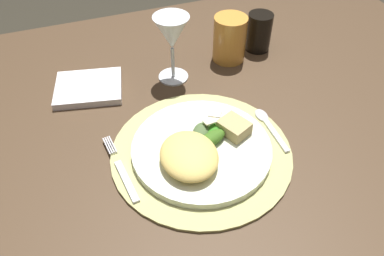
{
  "coord_description": "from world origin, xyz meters",
  "views": [
    {
      "loc": [
        -0.22,
        -0.49,
        1.28
      ],
      "look_at": [
        -0.04,
        0.0,
        0.77
      ],
      "focal_mm": 35.45,
      "sensor_mm": 36.0,
      "label": 1
    }
  ],
  "objects_px": {
    "dinner_plate": "(201,148)",
    "dark_tumbler": "(259,32)",
    "napkin": "(89,88)",
    "amber_tumbler": "(230,39)",
    "fork": "(122,171)",
    "wine_glass": "(172,35)",
    "dining_table": "(208,166)",
    "spoon": "(267,123)"
  },
  "relations": [
    {
      "from": "dinner_plate",
      "to": "dark_tumbler",
      "type": "xyz_separation_m",
      "value": [
        0.26,
        0.29,
        0.03
      ]
    },
    {
      "from": "napkin",
      "to": "amber_tumbler",
      "type": "distance_m",
      "value": 0.34
    },
    {
      "from": "fork",
      "to": "dark_tumbler",
      "type": "relative_size",
      "value": 1.76
    },
    {
      "from": "fork",
      "to": "amber_tumbler",
      "type": "bearing_deg",
      "value": 39.43
    },
    {
      "from": "dinner_plate",
      "to": "napkin",
      "type": "relative_size",
      "value": 1.81
    },
    {
      "from": "fork",
      "to": "amber_tumbler",
      "type": "distance_m",
      "value": 0.42
    },
    {
      "from": "napkin",
      "to": "wine_glass",
      "type": "bearing_deg",
      "value": -5.47
    },
    {
      "from": "dining_table",
      "to": "dark_tumbler",
      "type": "height_order",
      "value": "dark_tumbler"
    },
    {
      "from": "amber_tumbler",
      "to": "napkin",
      "type": "bearing_deg",
      "value": -178.3
    },
    {
      "from": "dining_table",
      "to": "napkin",
      "type": "distance_m",
      "value": 0.31
    },
    {
      "from": "dinner_plate",
      "to": "napkin",
      "type": "distance_m",
      "value": 0.31
    },
    {
      "from": "fork",
      "to": "wine_glass",
      "type": "xyz_separation_m",
      "value": [
        0.17,
        0.24,
        0.1
      ]
    },
    {
      "from": "dining_table",
      "to": "dinner_plate",
      "type": "xyz_separation_m",
      "value": [
        -0.04,
        -0.05,
        0.12
      ]
    },
    {
      "from": "fork",
      "to": "napkin",
      "type": "bearing_deg",
      "value": 93.6
    },
    {
      "from": "spoon",
      "to": "dining_table",
      "type": "bearing_deg",
      "value": 167.51
    },
    {
      "from": "fork",
      "to": "spoon",
      "type": "xyz_separation_m",
      "value": [
        0.3,
        0.02,
        -0.0
      ]
    },
    {
      "from": "dinner_plate",
      "to": "dark_tumbler",
      "type": "distance_m",
      "value": 0.39
    },
    {
      "from": "dining_table",
      "to": "spoon",
      "type": "height_order",
      "value": "spoon"
    },
    {
      "from": "dining_table",
      "to": "amber_tumbler",
      "type": "bearing_deg",
      "value": 57.83
    },
    {
      "from": "dinner_plate",
      "to": "dark_tumbler",
      "type": "height_order",
      "value": "dark_tumbler"
    },
    {
      "from": "amber_tumbler",
      "to": "dinner_plate",
      "type": "bearing_deg",
      "value": -123.1
    },
    {
      "from": "dining_table",
      "to": "fork",
      "type": "distance_m",
      "value": 0.22
    },
    {
      "from": "dinner_plate",
      "to": "amber_tumbler",
      "type": "bearing_deg",
      "value": 56.9
    },
    {
      "from": "dining_table",
      "to": "amber_tumbler",
      "type": "height_order",
      "value": "amber_tumbler"
    },
    {
      "from": "fork",
      "to": "wine_glass",
      "type": "relative_size",
      "value": 1.08
    },
    {
      "from": "dinner_plate",
      "to": "fork",
      "type": "xyz_separation_m",
      "value": [
        -0.15,
        0.0,
        -0.0
      ]
    },
    {
      "from": "dining_table",
      "to": "wine_glass",
      "type": "height_order",
      "value": "wine_glass"
    },
    {
      "from": "spoon",
      "to": "fork",
      "type": "bearing_deg",
      "value": -176.34
    },
    {
      "from": "dark_tumbler",
      "to": "wine_glass",
      "type": "bearing_deg",
      "value": -169.67
    },
    {
      "from": "dinner_plate",
      "to": "fork",
      "type": "height_order",
      "value": "dinner_plate"
    },
    {
      "from": "dinner_plate",
      "to": "napkin",
      "type": "xyz_separation_m",
      "value": [
        -0.17,
        0.26,
        -0.01
      ]
    },
    {
      "from": "wine_glass",
      "to": "dark_tumbler",
      "type": "bearing_deg",
      "value": 10.33
    },
    {
      "from": "dinner_plate",
      "to": "spoon",
      "type": "distance_m",
      "value": 0.15
    },
    {
      "from": "amber_tumbler",
      "to": "wine_glass",
      "type": "bearing_deg",
      "value": -169.33
    },
    {
      "from": "wine_glass",
      "to": "spoon",
      "type": "bearing_deg",
      "value": -60.59
    },
    {
      "from": "dinner_plate",
      "to": "fork",
      "type": "relative_size",
      "value": 1.57
    },
    {
      "from": "amber_tumbler",
      "to": "dark_tumbler",
      "type": "relative_size",
      "value": 1.16
    },
    {
      "from": "fork",
      "to": "dark_tumbler",
      "type": "xyz_separation_m",
      "value": [
        0.41,
        0.28,
        0.04
      ]
    },
    {
      "from": "fork",
      "to": "wine_glass",
      "type": "bearing_deg",
      "value": 53.89
    },
    {
      "from": "dining_table",
      "to": "fork",
      "type": "bearing_deg",
      "value": -166.55
    },
    {
      "from": "dining_table",
      "to": "dinner_plate",
      "type": "distance_m",
      "value": 0.13
    },
    {
      "from": "spoon",
      "to": "dark_tumbler",
      "type": "relative_size",
      "value": 1.32
    }
  ]
}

